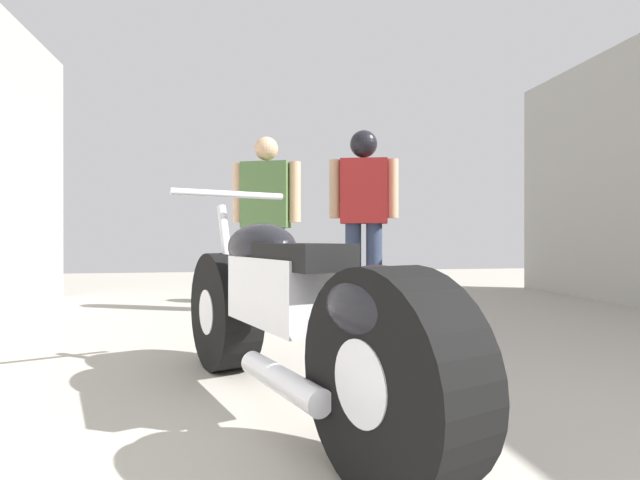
# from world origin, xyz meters

# --- Properties ---
(ground_plane) EXTENTS (14.96, 14.96, 0.00)m
(ground_plane) POSITION_xyz_m (0.00, 3.02, 0.00)
(ground_plane) COLOR #9E998E
(motorcycle_maroon_cruiser) EXTENTS (0.96, 1.98, 0.95)m
(motorcycle_maroon_cruiser) POSITION_xyz_m (-0.78, 2.10, 0.40)
(motorcycle_maroon_cruiser) COLOR black
(motorcycle_maroon_cruiser) RESTS_ON ground_plane
(mechanic_in_blue) EXTENTS (0.67, 0.38, 1.68)m
(mechanic_in_blue) POSITION_xyz_m (-0.71, 4.69, 0.95)
(mechanic_in_blue) COLOR #384766
(mechanic_in_blue) RESTS_ON ground_plane
(mechanic_with_helmet) EXTENTS (0.72, 0.37, 1.83)m
(mechanic_with_helmet) POSITION_xyz_m (0.30, 4.90, 1.09)
(mechanic_with_helmet) COLOR #2D3851
(mechanic_with_helmet) RESTS_ON ground_plane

